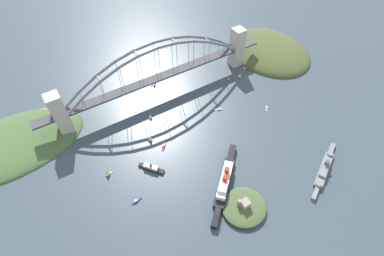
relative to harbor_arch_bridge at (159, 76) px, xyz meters
The scene contains 18 objects.
ground_plane 30.42m from the harbor_arch_bridge, 82.87° to the right, with size 1400.00×1400.00×0.00m, color #3D4C56.
harbor_arch_bridge is the anchor object (origin of this frame).
headland_west_shore 191.35m from the harbor_arch_bridge, behind, with size 113.16×136.93×30.76m.
headland_east_shore 189.51m from the harbor_arch_bridge, ahead, with size 169.58×99.90×18.02m.
ocean_liner 158.23m from the harbor_arch_bridge, 86.96° to the left, with size 75.84×69.77×18.42m.
naval_cruiser 220.33m from the harbor_arch_bridge, 114.79° to the left, with size 73.49×39.73×16.54m.
harbor_ferry_steamer 122.11m from the harbor_arch_bridge, 57.57° to the left, with size 21.53×25.90×8.59m.
fort_island_mid_harbor 189.44m from the harbor_arch_bridge, 87.61° to the left, with size 44.12×42.01×14.81m.
seaplane_taxiing_near_bridge 35.22m from the harbor_arch_bridge, 90.11° to the right, with size 8.31×8.79×4.77m.
small_boat_0 84.19m from the harbor_arch_bridge, 53.86° to the left, with size 5.19×6.96×8.66m.
small_boat_1 159.18m from the harbor_arch_bridge, 53.47° to the left, with size 11.30×3.50×2.32m.
small_boat_2 143.39m from the harbor_arch_bridge, 136.51° to the left, with size 7.41×7.97×2.18m.
small_boat_3 94.00m from the harbor_arch_bridge, 64.49° to the left, with size 8.80×9.62×2.42m.
small_boat_4 136.57m from the harbor_arch_bridge, 37.85° to the left, with size 9.66×5.75×9.75m.
small_boat_5 102.50m from the harbor_arch_bridge, 164.86° to the left, with size 8.60×3.65×1.94m.
small_boat_6 86.85m from the harbor_arch_bridge, 126.37° to the left, with size 9.62×4.58×2.27m.
small_boat_7 53.00m from the harbor_arch_bridge, 46.47° to the left, with size 6.47×5.96×7.92m.
small_boat_8 117.80m from the harbor_arch_bridge, 165.42° to the left, with size 5.95×6.55×7.15m.
Camera 1 is at (113.03, 262.15, 259.48)m, focal length 26.53 mm.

